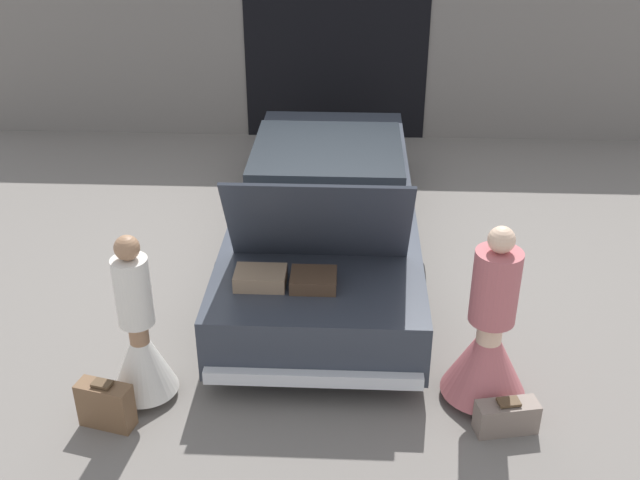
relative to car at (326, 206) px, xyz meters
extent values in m
plane|color=slate|center=(0.00, -0.02, -0.54)|extent=(40.00, 40.00, 0.00)
cube|color=slate|center=(0.00, 3.82, 0.86)|extent=(12.00, 0.12, 2.80)
cube|color=black|center=(0.00, 3.75, 0.56)|extent=(2.80, 0.02, 2.20)
cube|color=#2D333D|center=(0.00, -0.02, -0.07)|extent=(1.92, 5.38, 0.58)
cube|color=#1E2328|center=(0.00, 0.30, 0.41)|extent=(1.69, 1.72, 0.39)
cylinder|color=black|center=(-0.89, 1.65, -0.19)|extent=(0.18, 0.71, 0.71)
cylinder|color=black|center=(0.89, 1.65, -0.19)|extent=(0.18, 0.71, 0.71)
cylinder|color=black|center=(-0.89, -1.63, -0.19)|extent=(0.18, 0.71, 0.71)
cylinder|color=black|center=(0.89, -1.63, -0.19)|extent=(0.18, 0.71, 0.71)
cube|color=silver|center=(0.00, -2.75, -0.26)|extent=(1.83, 0.10, 0.12)
cube|color=#2D333D|center=(0.00, -1.79, 0.70)|extent=(1.64, 0.61, 0.98)
cube|color=#8C7259|center=(-0.49, -2.08, 0.29)|extent=(0.45, 0.31, 0.14)
cube|color=#473323|center=(-0.03, -2.08, 0.28)|extent=(0.40, 0.34, 0.12)
cylinder|color=#997051|center=(-1.43, -2.68, -0.17)|extent=(0.16, 0.16, 0.75)
cone|color=silver|center=(-1.43, -2.68, -0.13)|extent=(0.56, 0.56, 0.67)
cylinder|color=silver|center=(-1.43, -2.68, 0.50)|extent=(0.29, 0.29, 0.59)
sphere|color=#997051|center=(-1.43, -2.68, 0.90)|extent=(0.20, 0.20, 0.20)
cylinder|color=beige|center=(1.44, -2.58, -0.15)|extent=(0.21, 0.21, 0.79)
cone|color=#B25B60|center=(1.44, -2.58, -0.11)|extent=(0.72, 0.72, 0.71)
cylinder|color=#B25B60|center=(1.44, -2.58, 0.56)|extent=(0.38, 0.38, 0.63)
sphere|color=beige|center=(1.44, -2.58, 0.99)|extent=(0.21, 0.21, 0.21)
cube|color=brown|center=(-1.65, -3.06, -0.34)|extent=(0.47, 0.28, 0.40)
cube|color=#4C3823|center=(-1.65, -3.06, -0.13)|extent=(0.18, 0.14, 0.02)
cube|color=#75665B|center=(1.57, -2.98, -0.41)|extent=(0.53, 0.28, 0.27)
cube|color=#4C3823|center=(1.57, -2.98, -0.25)|extent=(0.19, 0.15, 0.02)
camera|label=1|loc=(0.29, -7.65, 3.68)|focal=42.00mm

